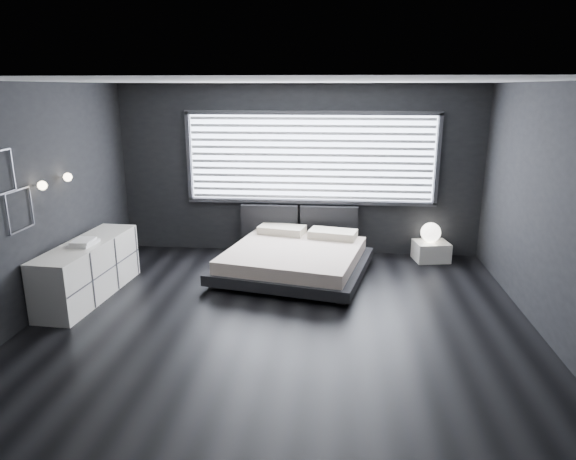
{
  "coord_description": "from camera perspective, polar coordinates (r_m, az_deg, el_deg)",
  "views": [
    {
      "loc": [
        0.62,
        -5.7,
        2.74
      ],
      "look_at": [
        0.0,
        0.85,
        0.9
      ],
      "focal_mm": 32.0,
      "sensor_mm": 36.0,
      "label": 1
    }
  ],
  "objects": [
    {
      "name": "room",
      "position": [
        5.88,
        -0.78,
        2.47
      ],
      "size": [
        6.04,
        6.0,
        2.8
      ],
      "color": "black",
      "rests_on": "ground"
    },
    {
      "name": "window",
      "position": [
        8.48,
        2.54,
        7.96
      ],
      "size": [
        4.14,
        0.09,
        1.52
      ],
      "color": "white",
      "rests_on": "ground"
    },
    {
      "name": "headboard",
      "position": [
        8.63,
        1.24,
        1.07
      ],
      "size": [
        1.96,
        0.16,
        0.52
      ],
      "color": "black",
      "rests_on": "ground"
    },
    {
      "name": "sconce_near",
      "position": [
        6.82,
        -25.66,
        4.48
      ],
      "size": [
        0.18,
        0.11,
        0.11
      ],
      "color": "silver",
      "rests_on": "ground"
    },
    {
      "name": "sconce_far",
      "position": [
        7.34,
        -23.3,
        5.42
      ],
      "size": [
        0.18,
        0.11,
        0.11
      ],
      "color": "silver",
      "rests_on": "ground"
    },
    {
      "name": "wall_art_upper",
      "position": [
        6.34,
        -29.36,
        5.57
      ],
      "size": [
        0.01,
        0.48,
        0.48
      ],
      "color": "#47474C",
      "rests_on": "ground"
    },
    {
      "name": "wall_art_lower",
      "position": [
        6.62,
        -27.63,
        1.98
      ],
      "size": [
        0.01,
        0.48,
        0.48
      ],
      "color": "#47474C",
      "rests_on": "ground"
    },
    {
      "name": "bed",
      "position": [
        7.72,
        0.72,
        -3.18
      ],
      "size": [
        2.46,
        2.39,
        0.54
      ],
      "color": "black",
      "rests_on": "ground"
    },
    {
      "name": "nightstand",
      "position": [
        8.69,
        15.61,
        -2.27
      ],
      "size": [
        0.6,
        0.53,
        0.31
      ],
      "primitive_type": "cube",
      "rotation": [
        0.0,
        0.0,
        0.17
      ],
      "color": "white",
      "rests_on": "ground"
    },
    {
      "name": "orb_lamp",
      "position": [
        8.6,
        15.58,
        -0.26
      ],
      "size": [
        0.32,
        0.32,
        0.32
      ],
      "primitive_type": "sphere",
      "color": "white",
      "rests_on": "nightstand"
    },
    {
      "name": "dresser",
      "position": [
        7.38,
        -21.26,
        -4.12
      ],
      "size": [
        0.66,
        1.93,
        0.76
      ],
      "color": "white",
      "rests_on": "ground"
    },
    {
      "name": "book_stack",
      "position": [
        7.16,
        -21.79,
        -1.28
      ],
      "size": [
        0.3,
        0.38,
        0.07
      ],
      "color": "white",
      "rests_on": "dresser"
    }
  ]
}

